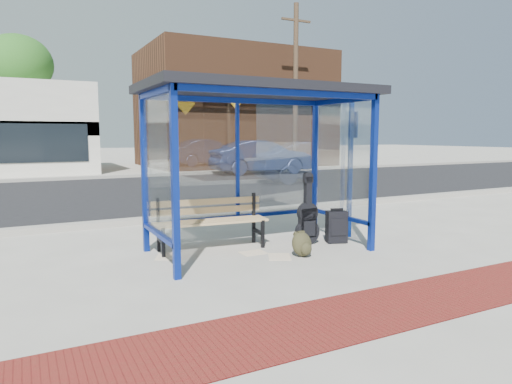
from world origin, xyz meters
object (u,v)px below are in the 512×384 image
parked_car (261,157)px  fire_hydrant (308,160)px  bench (210,219)px  backpack (302,245)px  suitcase (337,227)px  guitar_bag (307,220)px

parked_car → fire_hydrant: (3.72, 1.83, -0.32)m
bench → fire_hydrant: size_ratio=2.21×
backpack → fire_hydrant: 17.64m
suitcase → fire_hydrant: size_ratio=0.71×
parked_car → backpack: bearing=157.4°
bench → backpack: 1.46m
guitar_bag → backpack: (-0.48, -0.60, -0.22)m
bench → guitar_bag: 1.53m
bench → parked_car: parked_car is taller
fire_hydrant → bench: bearing=-128.5°
backpack → fire_hydrant: fire_hydrant is taller
backpack → parked_car: 14.21m
guitar_bag → backpack: guitar_bag is taller
bench → suitcase: (1.94, -0.56, -0.20)m
parked_car → suitcase: bearing=160.2°
parked_car → fire_hydrant: 4.15m
guitar_bag → backpack: 0.79m
fire_hydrant → parked_car: bearing=-153.8°
suitcase → fire_hydrant: 16.73m
suitcase → guitar_bag: bearing=-176.8°
parked_car → fire_hydrant: size_ratio=5.76×
suitcase → parked_car: bearing=86.3°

